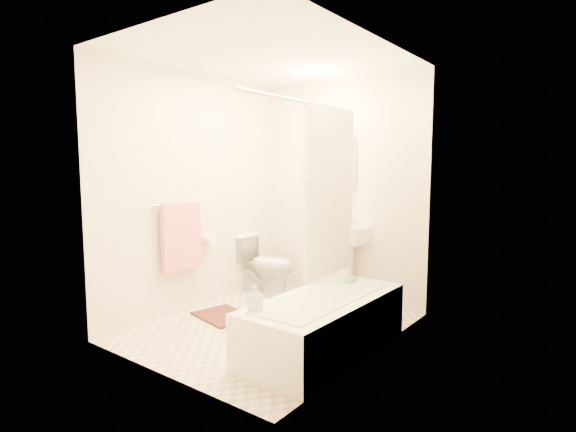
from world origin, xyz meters
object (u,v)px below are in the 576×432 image
Objects in this scene: sink at (345,261)px; soap_bottle at (255,298)px; bathtub at (324,324)px; toilet at (265,264)px; bath_mat at (223,316)px.

soap_bottle is at bearing -81.53° from sink.
soap_bottle is at bearing -111.08° from bathtub.
bath_mat is at bearing -174.82° from toilet.
soap_bottle reaches higher than bath_mat.
toilet is 1.23× the size of bath_mat.
bath_mat is at bearing 176.19° from bathtub.
bathtub is 0.69m from soap_bottle.
bathtub reaches higher than bath_mat.
toilet reaches higher than bath_mat.
toilet is at bearing 146.12° from bathtub.
sink is (0.91, 0.26, 0.11)m from toilet.
toilet is 1.95m from soap_bottle.
sink reaches higher than soap_bottle.
toilet is 0.95m from bath_mat.
soap_bottle is (-0.22, -0.57, 0.31)m from bathtub.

